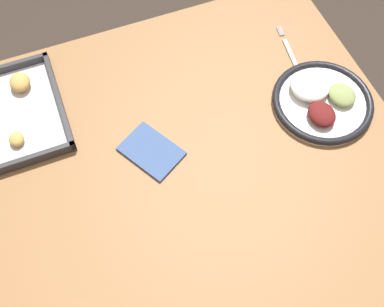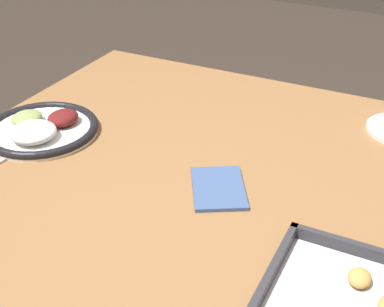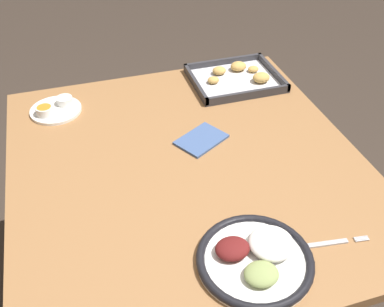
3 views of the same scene
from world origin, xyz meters
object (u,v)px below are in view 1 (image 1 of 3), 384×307
Objects in this scene: dinner_plate at (322,100)px; fork at (292,56)px; baking_tray at (9,112)px; napkin at (151,151)px.

fork is (0.17, -0.00, -0.01)m from dinner_plate.
baking_tray is (0.26, 0.77, -0.00)m from dinner_plate.
baking_tray is 1.77× the size of napkin.
dinner_plate is 0.85× the size of baking_tray.
baking_tray is at bearing 71.43° from dinner_plate.
napkin is (0.02, 0.46, -0.01)m from dinner_plate.
dinner_plate reaches higher than napkin.
fork is 0.49m from napkin.
dinner_plate reaches higher than baking_tray.
dinner_plate is 1.28× the size of fork.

